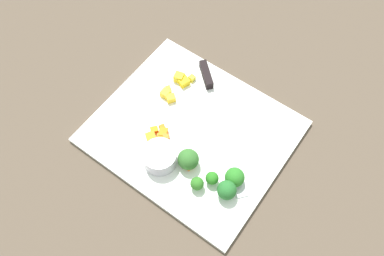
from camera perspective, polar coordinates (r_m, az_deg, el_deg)
ground_plane at (r=0.86m, az=0.00°, el=-0.70°), size 4.00×4.00×0.00m
cutting_board at (r=0.86m, az=0.00°, el=-0.51°), size 0.40×0.34×0.01m
prep_bowl at (r=0.81m, az=-4.63°, el=-4.15°), size 0.07×0.07×0.04m
chef_knife at (r=0.89m, az=3.13°, el=4.06°), size 0.26×0.23×0.02m
carrot_dice_0 at (r=0.84m, az=-4.61°, el=-1.40°), size 0.02×0.02×0.01m
carrot_dice_1 at (r=0.84m, az=-4.16°, el=-0.70°), size 0.02×0.03×0.01m
carrot_dice_2 at (r=0.84m, az=-5.90°, el=-1.33°), size 0.03×0.03×0.02m
carrot_dice_3 at (r=0.81m, az=-0.55°, el=-5.25°), size 0.02×0.02×0.01m
carrot_dice_4 at (r=0.84m, az=-3.77°, el=-1.49°), size 0.02×0.02×0.02m
carrot_dice_5 at (r=0.85m, az=-5.43°, el=-0.33°), size 0.02×0.02×0.01m
carrot_dice_6 at (r=0.85m, az=-4.32°, el=0.13°), size 0.01×0.02×0.01m
pepper_dice_0 at (r=0.89m, az=-3.84°, el=4.95°), size 0.02×0.02×0.02m
pepper_dice_1 at (r=0.92m, az=-0.01°, el=7.16°), size 0.01×0.01×0.01m
pepper_dice_2 at (r=0.90m, az=-3.41°, el=5.60°), size 0.02×0.02×0.01m
pepper_dice_3 at (r=0.92m, az=-1.87°, el=7.26°), size 0.02×0.02×0.02m
pepper_dice_4 at (r=0.89m, az=-3.06°, el=4.27°), size 0.02×0.03×0.02m
pepper_dice_5 at (r=0.91m, az=-1.21°, el=6.69°), size 0.03×0.03×0.02m
broccoli_floret_0 at (r=0.78m, az=0.73°, el=-7.99°), size 0.03×0.03×0.03m
broccoli_floret_1 at (r=0.79m, az=2.89°, el=-7.21°), size 0.03×0.03×0.03m
broccoli_floret_2 at (r=0.79m, az=6.15°, el=-7.05°), size 0.04×0.04×0.04m
broccoli_floret_3 at (r=0.80m, az=-0.54°, el=-4.53°), size 0.04×0.04×0.05m
broccoli_floret_4 at (r=0.78m, az=5.01°, el=-8.88°), size 0.04×0.04×0.04m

